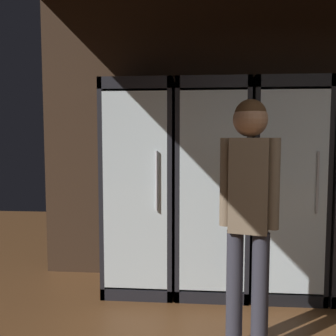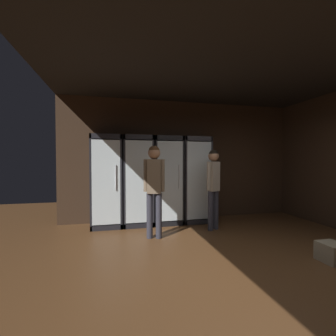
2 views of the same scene
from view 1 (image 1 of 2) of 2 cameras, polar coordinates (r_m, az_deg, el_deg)
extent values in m
cube|color=black|center=(3.56, -3.78, -2.46)|extent=(0.63, 0.04, 1.92)
cube|color=black|center=(3.34, -9.45, -2.99)|extent=(0.04, 0.61, 1.92)
cube|color=black|center=(3.25, 0.62, -3.14)|extent=(0.04, 0.61, 1.92)
cube|color=black|center=(3.29, -4.59, 12.83)|extent=(0.63, 0.61, 0.10)
cube|color=black|center=(3.53, -4.38, -17.89)|extent=(0.63, 0.61, 0.10)
cube|color=white|center=(3.54, -3.85, -2.53)|extent=(0.55, 0.02, 1.68)
cube|color=silver|center=(3.00, -5.35, -3.82)|extent=(0.55, 0.02, 1.68)
cylinder|color=#B2B2B7|center=(2.94, -1.84, -2.10)|extent=(0.02, 0.02, 0.50)
cube|color=silver|center=(3.50, -4.39, -16.83)|extent=(0.53, 0.53, 0.02)
cylinder|color=gray|center=(3.46, -7.45, -15.33)|extent=(0.07, 0.07, 0.19)
cylinder|color=gray|center=(3.41, -7.47, -13.07)|extent=(0.02, 0.02, 0.10)
cylinder|color=beige|center=(3.46, -7.45, -15.44)|extent=(0.08, 0.08, 0.06)
cylinder|color=black|center=(3.46, -4.45, -15.05)|extent=(0.07, 0.07, 0.21)
cylinder|color=black|center=(3.41, -4.46, -12.74)|extent=(0.02, 0.02, 0.08)
cylinder|color=beige|center=(3.47, -4.44, -15.46)|extent=(0.07, 0.07, 0.07)
cylinder|color=#194723|center=(3.42, -1.48, -15.08)|extent=(0.07, 0.07, 0.24)
cylinder|color=#194723|center=(3.37, -1.48, -12.40)|extent=(0.02, 0.02, 0.10)
cylinder|color=white|center=(3.42, -1.48, -15.35)|extent=(0.07, 0.07, 0.09)
cube|color=silver|center=(3.34, -4.45, -7.90)|extent=(0.53, 0.53, 0.02)
cylinder|color=black|center=(3.38, -7.17, -5.75)|extent=(0.06, 0.06, 0.22)
cylinder|color=black|center=(3.36, -7.20, -3.32)|extent=(0.02, 0.02, 0.07)
cylinder|color=#B2332D|center=(3.38, -7.17, -5.80)|extent=(0.07, 0.07, 0.08)
cylinder|color=brown|center=(3.28, -4.38, -6.00)|extent=(0.08, 0.08, 0.22)
cylinder|color=brown|center=(3.26, -4.40, -3.48)|extent=(0.03, 0.03, 0.07)
cylinder|color=tan|center=(3.28, -4.38, -6.05)|extent=(0.08, 0.08, 0.08)
cylinder|color=black|center=(3.26, -1.61, -6.16)|extent=(0.07, 0.07, 0.21)
cylinder|color=black|center=(3.24, -1.62, -3.64)|extent=(0.02, 0.02, 0.08)
cylinder|color=#2D2D33|center=(3.27, -1.61, -6.22)|extent=(0.07, 0.07, 0.07)
cube|color=silver|center=(3.26, -4.51, 1.69)|extent=(0.53, 0.53, 0.02)
cylinder|color=#194723|center=(3.30, -7.82, 3.92)|extent=(0.08, 0.08, 0.24)
cylinder|color=#194723|center=(3.31, -7.85, 6.63)|extent=(0.03, 0.03, 0.07)
cylinder|color=#2D2D33|center=(3.30, -7.81, 3.68)|extent=(0.08, 0.08, 0.07)
cylinder|color=gray|center=(3.24, -5.90, 3.79)|extent=(0.07, 0.07, 0.22)
cylinder|color=gray|center=(3.24, -5.92, 6.50)|extent=(0.02, 0.02, 0.08)
cylinder|color=beige|center=(3.24, -5.90, 3.44)|extent=(0.07, 0.07, 0.08)
cylinder|color=#9EAD99|center=(3.28, -3.17, 3.53)|extent=(0.07, 0.07, 0.19)
cylinder|color=#9EAD99|center=(3.28, -3.18, 5.95)|extent=(0.03, 0.03, 0.09)
cylinder|color=beige|center=(3.28, -3.17, 3.66)|extent=(0.07, 0.07, 0.07)
cylinder|color=brown|center=(3.25, -1.15, 3.55)|extent=(0.08, 0.08, 0.19)
cylinder|color=brown|center=(3.25, -1.16, 5.85)|extent=(0.03, 0.03, 0.07)
cylinder|color=white|center=(3.25, -1.15, 3.07)|extent=(0.08, 0.08, 0.07)
cube|color=black|center=(3.53, 6.74, -2.56)|extent=(0.63, 0.04, 1.92)
cube|color=black|center=(3.25, 1.77, -3.15)|extent=(0.04, 0.61, 1.92)
cube|color=black|center=(3.28, 12.07, -3.19)|extent=(0.04, 0.61, 1.92)
cube|color=black|center=(3.25, 7.11, 12.90)|extent=(0.63, 0.61, 0.10)
cube|color=black|center=(3.49, 6.79, -18.14)|extent=(0.63, 0.61, 0.10)
cube|color=white|center=(3.50, 6.76, -2.62)|extent=(0.55, 0.02, 1.68)
cube|color=silver|center=(2.96, 7.19, -3.96)|extent=(0.55, 0.02, 1.68)
cylinder|color=#B2B2B7|center=(2.94, 10.89, -2.18)|extent=(0.02, 0.02, 0.50)
cube|color=silver|center=(3.47, 6.80, -17.07)|extent=(0.53, 0.53, 0.02)
cylinder|color=black|center=(3.46, 4.64, -15.13)|extent=(0.06, 0.06, 0.21)
cylinder|color=black|center=(3.41, 4.66, -12.91)|extent=(0.02, 0.02, 0.07)
cylinder|color=#B2332D|center=(3.47, 4.64, -15.43)|extent=(0.07, 0.07, 0.07)
cylinder|color=brown|center=(3.40, 9.17, -15.48)|extent=(0.07, 0.07, 0.21)
cylinder|color=brown|center=(3.35, 9.20, -13.20)|extent=(0.02, 0.02, 0.07)
cylinder|color=white|center=(3.40, 9.17, -15.37)|extent=(0.07, 0.07, 0.07)
cube|color=silver|center=(3.30, 6.89, -8.06)|extent=(0.53, 0.53, 0.02)
cylinder|color=black|center=(3.31, 3.63, -5.75)|extent=(0.08, 0.08, 0.24)
cylinder|color=black|center=(3.29, 3.64, -3.12)|extent=(0.03, 0.03, 0.07)
cylinder|color=tan|center=(3.31, 3.63, -5.75)|extent=(0.08, 0.08, 0.07)
cylinder|color=#194723|center=(3.32, 5.75, -6.08)|extent=(0.07, 0.07, 0.20)
cylinder|color=#194723|center=(3.30, 5.77, -3.75)|extent=(0.02, 0.02, 0.07)
cylinder|color=tan|center=(3.32, 5.75, -6.11)|extent=(0.07, 0.07, 0.05)
cylinder|color=brown|center=(3.33, 7.86, -6.23)|extent=(0.08, 0.08, 0.18)
cylinder|color=brown|center=(3.31, 7.88, -4.13)|extent=(0.03, 0.03, 0.07)
cylinder|color=beige|center=(3.33, 7.85, -6.38)|extent=(0.08, 0.08, 0.06)
cylinder|color=gray|center=(3.24, 10.30, -6.28)|extent=(0.08, 0.08, 0.21)
cylinder|color=gray|center=(3.22, 10.34, -3.80)|extent=(0.02, 0.02, 0.07)
cylinder|color=#2D2D33|center=(3.25, 10.30, -6.59)|extent=(0.08, 0.08, 0.07)
cube|color=silver|center=(3.22, 6.99, 1.64)|extent=(0.53, 0.53, 0.02)
cylinder|color=brown|center=(3.18, 4.74, 3.47)|extent=(0.07, 0.07, 0.19)
cylinder|color=brown|center=(3.18, 4.76, 5.77)|extent=(0.02, 0.02, 0.06)
cylinder|color=tan|center=(3.18, 4.74, 3.18)|extent=(0.07, 0.07, 0.07)
cylinder|color=#194723|center=(3.23, 9.35, 3.84)|extent=(0.07, 0.07, 0.24)
cylinder|color=#194723|center=(3.24, 9.38, 6.57)|extent=(0.03, 0.03, 0.07)
cylinder|color=white|center=(3.23, 9.35, 3.75)|extent=(0.07, 0.07, 0.08)
cube|color=black|center=(3.62, 17.11, -2.56)|extent=(0.63, 0.04, 1.92)
cube|color=black|center=(3.29, 13.20, -3.19)|extent=(0.04, 0.61, 1.92)
cube|color=black|center=(3.42, 22.95, -3.12)|extent=(0.04, 0.61, 1.92)
cube|color=black|center=(3.35, 18.58, 12.47)|extent=(0.63, 0.61, 0.10)
cube|color=black|center=(3.58, 17.79, -17.76)|extent=(0.63, 0.61, 0.10)
cube|color=white|center=(3.59, 17.22, -2.62)|extent=(0.55, 0.02, 1.68)
cube|color=silver|center=(3.06, 19.48, -3.90)|extent=(0.55, 0.02, 1.68)
cylinder|color=#B2B2B7|center=(3.08, 23.02, -2.16)|extent=(0.02, 0.02, 0.50)
cube|color=silver|center=(3.55, 17.82, -16.71)|extent=(0.53, 0.53, 0.02)
cylinder|color=black|center=(3.48, 14.86, -14.95)|extent=(0.08, 0.08, 0.23)
cylinder|color=black|center=(3.43, 14.92, -12.48)|extent=(0.03, 0.03, 0.09)
cylinder|color=tan|center=(3.49, 14.85, -15.25)|extent=(0.08, 0.08, 0.06)
cylinder|color=#194723|center=(3.47, 18.07, -15.00)|extent=(0.07, 0.07, 0.24)
cylinder|color=#194723|center=(3.43, 18.13, -12.61)|extent=(0.02, 0.02, 0.07)
cylinder|color=tan|center=(3.47, 18.07, -14.94)|extent=(0.07, 0.07, 0.06)
cylinder|color=#194723|center=(3.53, 20.92, -14.82)|extent=(0.07, 0.07, 0.23)
cylinder|color=#194723|center=(3.48, 21.00, -12.31)|extent=(0.03, 0.03, 0.10)
cylinder|color=tan|center=(3.54, 20.91, -15.07)|extent=(0.07, 0.07, 0.09)
cube|color=silver|center=(3.39, 18.05, -7.91)|extent=(0.53, 0.53, 0.02)
cylinder|color=#336B38|center=(3.36, 15.00, -6.09)|extent=(0.08, 0.08, 0.20)
cylinder|color=#336B38|center=(3.34, 15.05, -3.63)|extent=(0.02, 0.02, 0.09)
cylinder|color=#2D2D33|center=(3.36, 14.99, -6.57)|extent=(0.08, 0.08, 0.06)
cylinder|color=#336B38|center=(3.38, 18.03, -6.04)|extent=(0.07, 0.07, 0.21)
cylinder|color=#336B38|center=(3.36, 18.08, -3.76)|extent=(0.02, 0.02, 0.06)
cylinder|color=#B2332D|center=(3.38, 18.01, -6.54)|extent=(0.07, 0.07, 0.06)
cylinder|color=black|center=(3.45, 20.91, -6.08)|extent=(0.06, 0.06, 0.19)
cylinder|color=black|center=(3.43, 20.97, -3.97)|extent=(0.02, 0.02, 0.07)
cylinder|color=#2D2D33|center=(3.45, 20.91, -6.00)|extent=(0.07, 0.07, 0.07)
cube|color=silver|center=(3.32, 18.30, 1.52)|extent=(0.53, 0.53, 0.02)
cylinder|color=brown|center=(3.31, 15.01, 3.73)|extent=(0.06, 0.06, 0.23)
cylinder|color=brown|center=(3.31, 15.07, 6.27)|extent=(0.02, 0.02, 0.06)
cylinder|color=white|center=(3.30, 15.01, 3.81)|extent=(0.07, 0.07, 0.07)
cylinder|color=gray|center=(3.32, 17.17, 3.42)|extent=(0.07, 0.07, 0.20)
cylinder|color=gray|center=(3.32, 17.23, 5.77)|extent=(0.03, 0.03, 0.07)
cylinder|color=beige|center=(3.32, 17.16, 3.00)|extent=(0.07, 0.07, 0.06)
cylinder|color=black|center=(3.29, 19.51, 3.27)|extent=(0.08, 0.08, 0.19)
cylinder|color=black|center=(3.29, 19.57, 5.51)|extent=(0.02, 0.02, 0.07)
cylinder|color=#B2332D|center=(3.29, 19.51, 3.32)|extent=(0.08, 0.08, 0.07)
cylinder|color=#9EAD99|center=(3.39, 21.44, 3.35)|extent=(0.08, 0.08, 0.20)
cylinder|color=#9EAD99|center=(3.39, 21.52, 5.90)|extent=(0.03, 0.03, 0.10)
cylinder|color=#2D2D33|center=(3.39, 21.43, 2.97)|extent=(0.08, 0.08, 0.07)
cube|color=#2B2B30|center=(3.45, 23.98, -3.11)|extent=(0.04, 0.61, 1.92)
cylinder|color=#336B38|center=(3.68, 24.81, -14.19)|extent=(0.07, 0.07, 0.22)
cylinder|color=#336B38|center=(3.63, 24.89, -11.80)|extent=(0.02, 0.02, 0.10)
cylinder|color=#2D2D33|center=(3.69, 24.79, -14.51)|extent=(0.07, 0.07, 0.08)
cylinder|color=#2D2D38|center=(2.51, 10.68, -18.84)|extent=(0.11, 0.11, 0.81)
cylinder|color=#2D2D38|center=(2.50, 14.64, -19.07)|extent=(0.11, 0.11, 0.81)
cube|color=#72604C|center=(2.31, 12.96, -2.73)|extent=(0.28, 0.22, 0.60)
cylinder|color=#72604C|center=(2.33, 9.31, -2.24)|extent=(0.08, 0.08, 0.57)
cylinder|color=#72604C|center=(2.30, 16.68, -2.47)|extent=(0.08, 0.08, 0.57)
sphere|color=#9E7051|center=(2.30, 13.15, 7.63)|extent=(0.22, 0.22, 0.22)
sphere|color=#472D19|center=(2.30, 13.17, 8.31)|extent=(0.20, 0.20, 0.20)
camera|label=2|loc=(1.76, -164.87, -5.58)|focal=24.41mm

